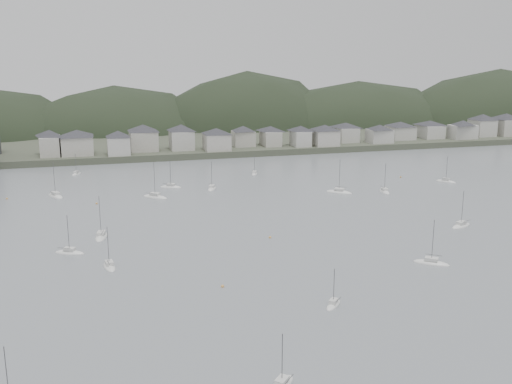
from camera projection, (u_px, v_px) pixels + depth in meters
name	position (u px, v px, depth m)	size (l,w,h in m)	color
ground	(366.00, 311.00, 108.60)	(900.00, 900.00, 0.00)	slate
far_shore_land	(165.00, 126.00, 384.54)	(900.00, 250.00, 3.00)	#383D2D
forested_ridge	(178.00, 151.00, 364.75)	(851.55, 103.94, 102.57)	black
waterfront_town	(294.00, 134.00, 291.89)	(451.48, 28.46, 12.92)	#A5A396
sailboat_lead	(254.00, 174.00, 234.97)	(4.48, 6.43, 8.50)	silver
moored_fleet	(224.00, 228.00, 160.92)	(250.18, 176.94, 13.03)	silver
mooring_buoys	(269.00, 229.00, 159.51)	(178.54, 126.23, 0.70)	gold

